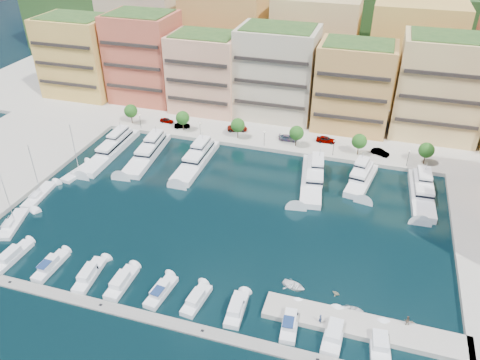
{
  "coord_description": "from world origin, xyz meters",
  "views": [
    {
      "loc": [
        26.01,
        -75.25,
        58.87
      ],
      "look_at": [
        1.28,
        5.3,
        6.0
      ],
      "focal_mm": 35.0,
      "sensor_mm": 36.0,
      "label": 1
    }
  ],
  "objects_px": {
    "tree_4": "(359,141)",
    "cruiser_8": "(334,333)",
    "cruiser_5": "(196,300)",
    "car_0": "(167,120)",
    "yacht_1": "(148,152)",
    "cruiser_7": "(290,322)",
    "sailboat_0": "(13,224)",
    "lamppost_0": "(140,119)",
    "tree_3": "(297,133)",
    "car_1": "(182,126)",
    "yacht_5": "(362,178)",
    "car_3": "(288,138)",
    "sailboat_1": "(39,196)",
    "lamppost_1": "(200,127)",
    "car_4": "(326,139)",
    "tree_1": "(183,118)",
    "cruiser_0": "(12,257)",
    "cruiser_4": "(161,292)",
    "person_1": "(407,320)",
    "lamppost_4": "(408,156)",
    "yacht_0": "(113,148)",
    "tender_3": "(412,323)",
    "tender_0": "(294,286)",
    "yacht_4": "(312,177)",
    "tender_2": "(353,310)",
    "tender_1": "(336,293)",
    "car_2": "(237,128)",
    "lamppost_2": "(264,136)",
    "lamppost_3": "(334,145)",
    "yacht_6": "(422,191)",
    "sailboat_2": "(78,173)",
    "tree_0": "(131,111)",
    "cruiser_3": "(122,283)",
    "tree_5": "(426,150)",
    "car_5": "(380,152)",
    "cruiser_9": "(380,343)",
    "tree_2": "(238,125)",
    "person_0": "(320,319)",
    "cruiser_2": "(89,275)",
    "yacht_2": "(197,158)",
    "cruiser_6": "(236,310)"
  },
  "relations": [
    {
      "from": "lamppost_3",
      "to": "cruiser_3",
      "type": "xyz_separation_m",
      "value": [
        -29.11,
        -55.79,
        -3.28
      ]
    },
    {
      "from": "car_3",
      "to": "sailboat_1",
      "type": "bearing_deg",
      "value": 129.26
    },
    {
      "from": "tree_2",
      "to": "sailboat_2",
      "type": "relative_size",
      "value": 0.43
    },
    {
      "from": "lamppost_2",
      "to": "car_1",
      "type": "bearing_deg",
      "value": 171.9
    },
    {
      "from": "lamppost_3",
      "to": "yacht_5",
      "type": "xyz_separation_m",
      "value": [
        7.99,
        -9.19,
        -2.62
      ]
    },
    {
      "from": "tree_1",
      "to": "lamppost_0",
      "type": "bearing_deg",
      "value": -169.15
    },
    {
      "from": "tree_1",
      "to": "sailboat_2",
      "type": "xyz_separation_m",
      "value": [
        -15.78,
        -27.81,
        -4.43
      ]
    },
    {
      "from": "tree_2",
      "to": "tender_3",
      "type": "relative_size",
      "value": 3.47
    },
    {
      "from": "yacht_1",
      "to": "cruiser_8",
      "type": "xyz_separation_m",
      "value": [
        53.22,
        -43.39,
        -0.54
      ]
    },
    {
      "from": "cruiser_5",
      "to": "car_0",
      "type": "distance_m",
      "value": 69.79
    },
    {
      "from": "car_2",
      "to": "car_3",
      "type": "xyz_separation_m",
      "value": [
        14.83,
        -1.74,
        -0.04
      ]
    },
    {
      "from": "lamppost_1",
      "to": "car_4",
      "type": "xyz_separation_m",
      "value": [
        33.24,
        6.65,
        -1.97
      ]
    },
    {
      "from": "car_3",
      "to": "tree_3",
      "type": "bearing_deg",
      "value": -134.47
    },
    {
      "from": "tree_3",
      "to": "tender_2",
      "type": "bearing_deg",
      "value": -69.1
    },
    {
      "from": "lamppost_2",
      "to": "lamppost_3",
      "type": "xyz_separation_m",
      "value": [
        18.0,
        0.0,
        0.0
      ]
    },
    {
      "from": "cruiser_0",
      "to": "tree_5",
      "type": "bearing_deg",
      "value": 38.15
    },
    {
      "from": "lamppost_3",
      "to": "tender_0",
      "type": "xyz_separation_m",
      "value": [
        -0.3,
        -47.59,
        -3.4
      ]
    },
    {
      "from": "cruiser_2",
      "to": "tender_3",
      "type": "xyz_separation_m",
      "value": [
        54.77,
        5.6,
        -0.12
      ]
    },
    {
      "from": "yacht_5",
      "to": "car_4",
      "type": "xyz_separation_m",
      "value": [
        -10.75,
        15.84,
        0.65
      ]
    },
    {
      "from": "tree_4",
      "to": "cruiser_8",
      "type": "relative_size",
      "value": 0.65
    },
    {
      "from": "car_5",
      "to": "person_1",
      "type": "height_order",
      "value": "person_1"
    },
    {
      "from": "car_4",
      "to": "yacht_1",
      "type": "bearing_deg",
      "value": 113.64
    },
    {
      "from": "tree_3",
      "to": "lamppost_4",
      "type": "xyz_separation_m",
      "value": [
        28.0,
        -2.3,
        -0.92
      ]
    },
    {
      "from": "car_1",
      "to": "yacht_5",
      "type": "bearing_deg",
      "value": -124.52
    },
    {
      "from": "cruiser_7",
      "to": "sailboat_0",
      "type": "bearing_deg",
      "value": 171.86
    },
    {
      "from": "yacht_6",
      "to": "car_3",
      "type": "xyz_separation_m",
      "value": [
        -33.91,
        15.86,
        0.52
      ]
    },
    {
      "from": "yacht_4",
      "to": "tender_1",
      "type": "relative_size",
      "value": 16.35
    },
    {
      "from": "tree_2",
      "to": "lamppost_3",
      "type": "relative_size",
      "value": 1.35
    },
    {
      "from": "person_0",
      "to": "cruiser_7",
      "type": "bearing_deg",
      "value": 56.16
    },
    {
      "from": "lamppost_0",
      "to": "tender_1",
      "type": "height_order",
      "value": "lamppost_0"
    },
    {
      "from": "tree_1",
      "to": "cruiser_9",
      "type": "relative_size",
      "value": 0.77
    },
    {
      "from": "tender_0",
      "to": "yacht_4",
      "type": "bearing_deg",
      "value": 19.26
    },
    {
      "from": "cruiser_3",
      "to": "tender_2",
      "type": "bearing_deg",
      "value": 8.26
    },
    {
      "from": "lamppost_0",
      "to": "tree_3",
      "type": "bearing_deg",
      "value": 2.99
    },
    {
      "from": "yacht_5",
      "to": "cruiser_9",
      "type": "relative_size",
      "value": 2.15
    },
    {
      "from": "cruiser_0",
      "to": "cruiser_4",
      "type": "height_order",
      "value": "cruiser_4"
    },
    {
      "from": "tree_1",
      "to": "cruiser_6",
      "type": "xyz_separation_m",
      "value": [
        33.83,
        -58.08,
        -4.2
      ]
    },
    {
      "from": "yacht_2",
      "to": "cruiser_0",
      "type": "height_order",
      "value": "yacht_2"
    },
    {
      "from": "yacht_0",
      "to": "tender_3",
      "type": "distance_m",
      "value": 83.2
    },
    {
      "from": "yacht_6",
      "to": "cruiser_4",
      "type": "distance_m",
      "value": 61.94
    },
    {
      "from": "tree_2",
      "to": "yacht_6",
      "type": "distance_m",
      "value": 49.31
    },
    {
      "from": "tender_3",
      "to": "car_2",
      "type": "relative_size",
      "value": 0.29
    },
    {
      "from": "lamppost_1",
      "to": "cruiser_7",
      "type": "distance_m",
      "value": 66.91
    },
    {
      "from": "cruiser_7",
      "to": "sailboat_1",
      "type": "bearing_deg",
      "value": 162.7
    },
    {
      "from": "cruiser_0",
      "to": "cruiser_6",
      "type": "xyz_separation_m",
      "value": [
        43.8,
        0.02,
        0.0
      ]
    },
    {
      "from": "tree_0",
      "to": "cruiser_3",
      "type": "distance_m",
      "value": 65.01
    },
    {
      "from": "sailboat_0",
      "to": "person_1",
      "type": "relative_size",
      "value": 7.57
    },
    {
      "from": "lamppost_4",
      "to": "tender_2",
      "type": "distance_m",
      "value": 50.86
    },
    {
      "from": "lamppost_0",
      "to": "yacht_5",
      "type": "bearing_deg",
      "value": -8.43
    },
    {
      "from": "tree_1",
      "to": "car_3",
      "type": "distance_m",
      "value": 29.65
    }
  ]
}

